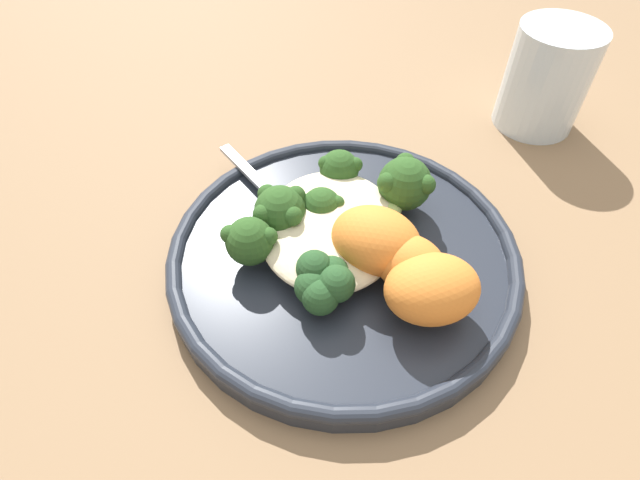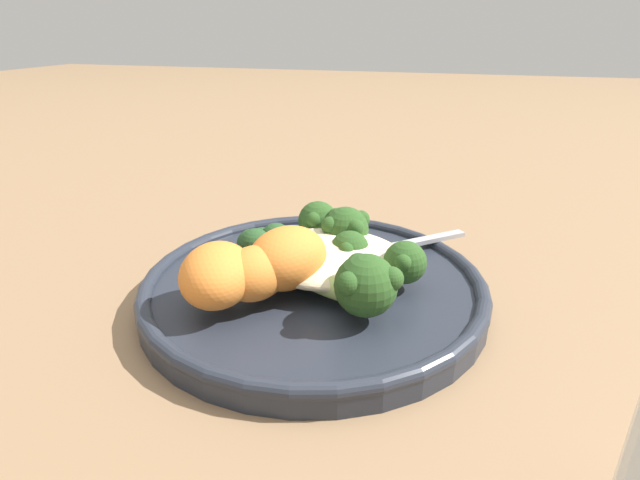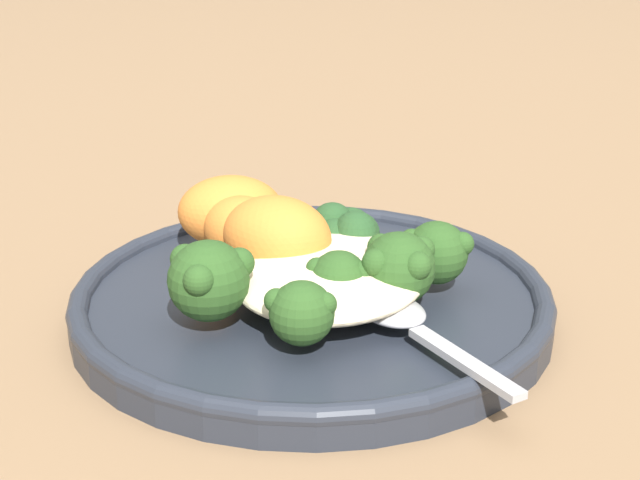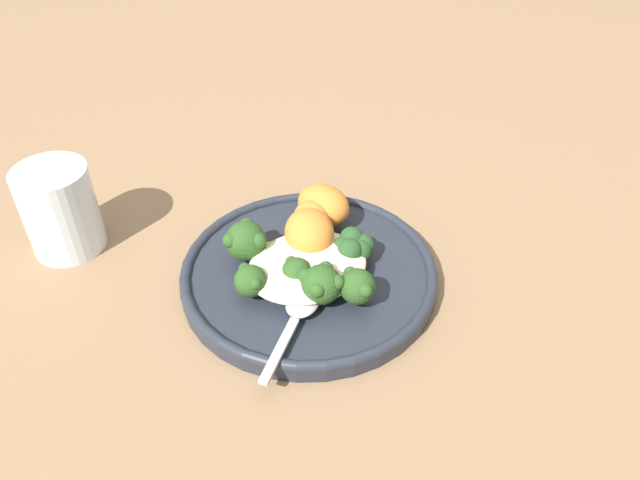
{
  "view_description": "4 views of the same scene",
  "coord_description": "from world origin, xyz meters",
  "px_view_note": "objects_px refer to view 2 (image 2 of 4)",
  "views": [
    {
      "loc": [
        0.26,
        0.02,
        0.31
      ],
      "look_at": [
        0.02,
        0.0,
        0.04
      ],
      "focal_mm": 28.0,
      "sensor_mm": 36.0,
      "label": 1
    },
    {
      "loc": [
        -0.09,
        0.35,
        0.2
      ],
      "look_at": [
        0.0,
        0.01,
        0.05
      ],
      "focal_mm": 28.0,
      "sensor_mm": 36.0,
      "label": 2
    },
    {
      "loc": [
        -0.53,
        -0.08,
        0.27
      ],
      "look_at": [
        0.02,
        0.02,
        0.05
      ],
      "focal_mm": 60.0,
      "sensor_mm": 36.0,
      "label": 3
    },
    {
      "loc": [
        -0.22,
        -0.41,
        0.46
      ],
      "look_at": [
        0.02,
        0.01,
        0.06
      ],
      "focal_mm": 35.0,
      "sensor_mm": 36.0,
      "label": 4
    }
  ],
  "objects_px": {
    "broccoli_stalk_3": "(339,235)",
    "sweet_potato_chunk_1": "(255,273)",
    "sweet_potato_chunk_0": "(217,275)",
    "sweet_potato_chunk_2": "(287,258)",
    "broccoli_stalk_0": "(352,283)",
    "kale_tuft": "(264,243)",
    "broccoli_stalk_2": "(338,256)",
    "spoon": "(379,248)",
    "plate": "(314,286)",
    "broccoli_stalk_4": "(314,233)",
    "quinoa_mound": "(333,257)",
    "broccoli_stalk_1": "(379,266)"
  },
  "relations": [
    {
      "from": "broccoli_stalk_3",
      "to": "broccoli_stalk_4",
      "type": "xyz_separation_m",
      "value": [
        0.02,
        -0.01,
        -0.0
      ]
    },
    {
      "from": "quinoa_mound",
      "to": "broccoli_stalk_4",
      "type": "distance_m",
      "value": 0.04
    },
    {
      "from": "broccoli_stalk_4",
      "to": "sweet_potato_chunk_0",
      "type": "xyz_separation_m",
      "value": [
        0.04,
        0.11,
        0.01
      ]
    },
    {
      "from": "broccoli_stalk_0",
      "to": "sweet_potato_chunk_2",
      "type": "relative_size",
      "value": 1.7
    },
    {
      "from": "kale_tuft",
      "to": "sweet_potato_chunk_1",
      "type": "bearing_deg",
      "value": 106.15
    },
    {
      "from": "plate",
      "to": "broccoli_stalk_2",
      "type": "relative_size",
      "value": 3.78
    },
    {
      "from": "plate",
      "to": "quinoa_mound",
      "type": "bearing_deg",
      "value": -138.31
    },
    {
      "from": "broccoli_stalk_1",
      "to": "spoon",
      "type": "xyz_separation_m",
      "value": [
        0.01,
        -0.05,
        -0.01
      ]
    },
    {
      "from": "plate",
      "to": "broccoli_stalk_0",
      "type": "relative_size",
      "value": 2.43
    },
    {
      "from": "broccoli_stalk_3",
      "to": "sweet_potato_chunk_1",
      "type": "height_order",
      "value": "same"
    },
    {
      "from": "plate",
      "to": "sweet_potato_chunk_0",
      "type": "relative_size",
      "value": 4.23
    },
    {
      "from": "broccoli_stalk_0",
      "to": "kale_tuft",
      "type": "height_order",
      "value": "broccoli_stalk_0"
    },
    {
      "from": "broccoli_stalk_2",
      "to": "sweet_potato_chunk_2",
      "type": "height_order",
      "value": "sweet_potato_chunk_2"
    },
    {
      "from": "quinoa_mound",
      "to": "sweet_potato_chunk_1",
      "type": "distance_m",
      "value": 0.07
    },
    {
      "from": "quinoa_mound",
      "to": "spoon",
      "type": "bearing_deg",
      "value": -123.2
    },
    {
      "from": "broccoli_stalk_3",
      "to": "kale_tuft",
      "type": "bearing_deg",
      "value": 131.17
    },
    {
      "from": "quinoa_mound",
      "to": "sweet_potato_chunk_1",
      "type": "relative_size",
      "value": 2.44
    },
    {
      "from": "broccoli_stalk_2",
      "to": "sweet_potato_chunk_2",
      "type": "distance_m",
      "value": 0.05
    },
    {
      "from": "broccoli_stalk_4",
      "to": "quinoa_mound",
      "type": "bearing_deg",
      "value": -150.85
    },
    {
      "from": "sweet_potato_chunk_0",
      "to": "broccoli_stalk_4",
      "type": "bearing_deg",
      "value": -109.71
    },
    {
      "from": "plate",
      "to": "quinoa_mound",
      "type": "distance_m",
      "value": 0.03
    },
    {
      "from": "broccoli_stalk_0",
      "to": "broccoli_stalk_1",
      "type": "height_order",
      "value": "broccoli_stalk_0"
    },
    {
      "from": "broccoli_stalk_2",
      "to": "broccoli_stalk_3",
      "type": "distance_m",
      "value": 0.03
    },
    {
      "from": "kale_tuft",
      "to": "spoon",
      "type": "height_order",
      "value": "kale_tuft"
    },
    {
      "from": "sweet_potato_chunk_1",
      "to": "sweet_potato_chunk_2",
      "type": "relative_size",
      "value": 0.79
    },
    {
      "from": "quinoa_mound",
      "to": "spoon",
      "type": "distance_m",
      "value": 0.05
    },
    {
      "from": "kale_tuft",
      "to": "broccoli_stalk_2",
      "type": "bearing_deg",
      "value": 177.51
    },
    {
      "from": "broccoli_stalk_0",
      "to": "sweet_potato_chunk_0",
      "type": "xyz_separation_m",
      "value": [
        0.09,
        0.02,
        0.0
      ]
    },
    {
      "from": "broccoli_stalk_3",
      "to": "plate",
      "type": "bearing_deg",
      "value": -178.27
    },
    {
      "from": "broccoli_stalk_0",
      "to": "sweet_potato_chunk_1",
      "type": "height_order",
      "value": "broccoli_stalk_0"
    },
    {
      "from": "broccoli_stalk_3",
      "to": "broccoli_stalk_1",
      "type": "bearing_deg",
      "value": -116.77
    },
    {
      "from": "kale_tuft",
      "to": "sweet_potato_chunk_2",
      "type": "bearing_deg",
      "value": 132.97
    },
    {
      "from": "plate",
      "to": "broccoli_stalk_3",
      "type": "bearing_deg",
      "value": -104.62
    },
    {
      "from": "kale_tuft",
      "to": "spoon",
      "type": "relative_size",
      "value": 0.43
    },
    {
      "from": "spoon",
      "to": "plate",
      "type": "bearing_deg",
      "value": -168.19
    },
    {
      "from": "broccoli_stalk_0",
      "to": "sweet_potato_chunk_2",
      "type": "xyz_separation_m",
      "value": [
        0.05,
        -0.02,
        0.0
      ]
    },
    {
      "from": "broccoli_stalk_2",
      "to": "spoon",
      "type": "xyz_separation_m",
      "value": [
        -0.02,
        -0.04,
        -0.01
      ]
    },
    {
      "from": "broccoli_stalk_4",
      "to": "broccoli_stalk_1",
      "type": "bearing_deg",
      "value": -131.88
    },
    {
      "from": "broccoli_stalk_2",
      "to": "broccoli_stalk_0",
      "type": "bearing_deg",
      "value": -114.82
    },
    {
      "from": "broccoli_stalk_0",
      "to": "broccoli_stalk_3",
      "type": "relative_size",
      "value": 1.0
    },
    {
      "from": "broccoli_stalk_1",
      "to": "broccoli_stalk_2",
      "type": "xyz_separation_m",
      "value": [
        0.03,
        -0.01,
        -0.0
      ]
    },
    {
      "from": "broccoli_stalk_1",
      "to": "kale_tuft",
      "type": "distance_m",
      "value": 0.1
    },
    {
      "from": "sweet_potato_chunk_1",
      "to": "spoon",
      "type": "height_order",
      "value": "sweet_potato_chunk_1"
    },
    {
      "from": "broccoli_stalk_3",
      "to": "sweet_potato_chunk_0",
      "type": "height_order",
      "value": "sweet_potato_chunk_0"
    },
    {
      "from": "broccoli_stalk_0",
      "to": "sweet_potato_chunk_2",
      "type": "height_order",
      "value": "sweet_potato_chunk_2"
    },
    {
      "from": "sweet_potato_chunk_0",
      "to": "sweet_potato_chunk_2",
      "type": "relative_size",
      "value": 0.98
    },
    {
      "from": "broccoli_stalk_0",
      "to": "broccoli_stalk_4",
      "type": "height_order",
      "value": "broccoli_stalk_0"
    },
    {
      "from": "quinoa_mound",
      "to": "sweet_potato_chunk_0",
      "type": "bearing_deg",
      "value": 47.6
    },
    {
      "from": "broccoli_stalk_2",
      "to": "spoon",
      "type": "bearing_deg",
      "value": 11.76
    },
    {
      "from": "broccoli_stalk_2",
      "to": "quinoa_mound",
      "type": "bearing_deg",
      "value": 126.98
    }
  ]
}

